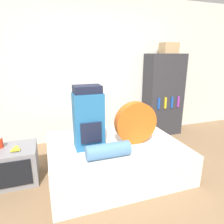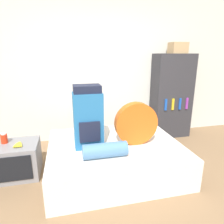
{
  "view_description": "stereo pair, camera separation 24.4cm",
  "coord_description": "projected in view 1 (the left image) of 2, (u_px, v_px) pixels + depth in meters",
  "views": [
    {
      "loc": [
        -0.85,
        -1.65,
        1.59
      ],
      "look_at": [
        -0.04,
        0.72,
        0.86
      ],
      "focal_mm": 32.0,
      "sensor_mm": 36.0,
      "label": 1
    },
    {
      "loc": [
        -0.61,
        -1.72,
        1.59
      ],
      "look_at": [
        -0.04,
        0.72,
        0.86
      ],
      "focal_mm": 32.0,
      "sensor_mm": 36.0,
      "label": 2
    }
  ],
  "objects": [
    {
      "name": "backpack",
      "position": [
        88.0,
        118.0,
        2.54
      ],
      "size": [
        0.37,
        0.29,
        0.81
      ],
      "color": "#23669E",
      "rests_on": "bed"
    },
    {
      "name": "banana_bunch",
      "position": [
        16.0,
        148.0,
        2.47
      ],
      "size": [
        0.13,
        0.17,
        0.03
      ],
      "color": "yellow",
      "rests_on": "television"
    },
    {
      "name": "tent_bag",
      "position": [
        136.0,
        123.0,
        2.7
      ],
      "size": [
        0.57,
        0.13,
        0.57
      ],
      "color": "#E05B19",
      "rests_on": "bed"
    },
    {
      "name": "wall_back",
      "position": [
        92.0,
        71.0,
        3.67
      ],
      "size": [
        8.0,
        0.05,
        2.6
      ],
      "color": "silver",
      "rests_on": "ground_plane"
    },
    {
      "name": "cardboard_box",
      "position": [
        169.0,
        48.0,
        3.77
      ],
      "size": [
        0.3,
        0.24,
        0.2
      ],
      "color": "tan",
      "rests_on": "bookshelf"
    },
    {
      "name": "ground_plane",
      "position": [
        137.0,
        204.0,
        2.21
      ],
      "size": [
        16.0,
        16.0,
        0.0
      ],
      "primitive_type": "plane",
      "color": "#846647"
    },
    {
      "name": "bed",
      "position": [
        114.0,
        157.0,
        2.81
      ],
      "size": [
        1.77,
        1.41,
        0.41
      ],
      "color": "silver",
      "rests_on": "ground_plane"
    },
    {
      "name": "bookshelf",
      "position": [
        163.0,
        95.0,
        4.01
      ],
      "size": [
        0.73,
        0.42,
        1.6
      ],
      "color": "#2D2D33",
      "rests_on": "ground_plane"
    },
    {
      "name": "television",
      "position": [
        12.0,
        165.0,
        2.56
      ],
      "size": [
        0.61,
        0.52,
        0.45
      ],
      "color": "gray",
      "rests_on": "ground_plane"
    },
    {
      "name": "sleeping_roll",
      "position": [
        108.0,
        150.0,
        2.35
      ],
      "size": [
        0.53,
        0.18,
        0.18
      ],
      "color": "teal",
      "rests_on": "bed"
    }
  ]
}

